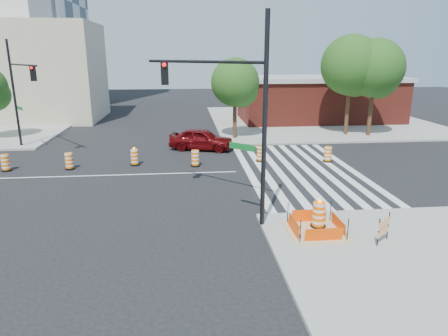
{
  "coord_description": "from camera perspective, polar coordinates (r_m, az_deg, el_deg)",
  "views": [
    {
      "loc": [
        4.01,
        -22.9,
        6.84
      ],
      "look_at": [
        5.89,
        -3.99,
        1.4
      ],
      "focal_mm": 32.0,
      "sensor_mm": 36.0,
      "label": 1
    }
  ],
  "objects": [
    {
      "name": "median_drum_2",
      "position": [
        26.25,
        -21.23,
        0.85
      ],
      "size": [
        0.6,
        0.6,
        1.02
      ],
      "color": "black",
      "rests_on": "ground"
    },
    {
      "name": "signal_pole_nw",
      "position": [
        31.99,
        -27.2,
        10.5
      ],
      "size": [
        3.57,
        4.79,
        7.73
      ],
      "rotation": [
        0.0,
        0.0,
        -0.94
      ],
      "color": "black",
      "rests_on": "ground"
    },
    {
      "name": "signal_pole_se",
      "position": [
        16.2,
        0.63,
        9.63
      ],
      "size": [
        4.68,
        4.33,
        8.24
      ],
      "rotation": [
        0.0,
        0.0,
        2.4
      ],
      "color": "black",
      "rests_on": "ground"
    },
    {
      "name": "tree_north_e",
      "position": [
        35.99,
        20.74,
        12.77
      ],
      "size": [
        4.78,
        4.78,
        8.12
      ],
      "color": "#382314",
      "rests_on": "ground"
    },
    {
      "name": "ground",
      "position": [
        24.23,
        -14.97,
        -0.98
      ],
      "size": [
        120.0,
        120.0,
        0.0
      ],
      "primitive_type": "plane",
      "color": "black",
      "rests_on": "ground"
    },
    {
      "name": "median_drum_3",
      "position": [
        26.0,
        -12.64,
        1.45
      ],
      "size": [
        0.6,
        0.6,
        1.18
      ],
      "color": "black",
      "rests_on": "ground"
    },
    {
      "name": "barricade",
      "position": [
        15.83,
        21.85,
        -7.91
      ],
      "size": [
        0.73,
        0.6,
        1.07
      ],
      "rotation": [
        0.0,
        0.0,
        0.68
      ],
      "color": "#FD6E05",
      "rests_on": "ground"
    },
    {
      "name": "median_drum_5",
      "position": [
        26.36,
        5.24,
        1.95
      ],
      "size": [
        0.6,
        0.6,
        1.02
      ],
      "color": "black",
      "rests_on": "ground"
    },
    {
      "name": "red_coupe",
      "position": [
        29.53,
        -3.25,
        4.16
      ],
      "size": [
        5.05,
        3.19,
        1.6
      ],
      "primitive_type": "imported",
      "rotation": [
        0.0,
        0.0,
        1.27
      ],
      "color": "#520709",
      "rests_on": "ground"
    },
    {
      "name": "excavation_pit",
      "position": [
        16.18,
        12.97,
        -8.6
      ],
      "size": [
        2.2,
        2.2,
        0.9
      ],
      "color": "tan",
      "rests_on": "ground"
    },
    {
      "name": "tree_north_c",
      "position": [
        32.78,
        1.66,
        11.75
      ],
      "size": [
        3.88,
        3.88,
        6.6
      ],
      "color": "#382314",
      "rests_on": "ground"
    },
    {
      "name": "median_drum_4",
      "position": [
        25.19,
        -4.12,
        1.32
      ],
      "size": [
        0.6,
        0.6,
        1.02
      ],
      "color": "black",
      "rests_on": "ground"
    },
    {
      "name": "pit_drum",
      "position": [
        16.38,
        13.37,
        -6.65
      ],
      "size": [
        0.62,
        0.62,
        1.22
      ],
      "color": "black",
      "rests_on": "ground"
    },
    {
      "name": "lane_centerline",
      "position": [
        24.23,
        -14.97,
        -0.96
      ],
      "size": [
        14.0,
        0.12,
        0.01
      ],
      "primitive_type": "cube",
      "color": "silver",
      "rests_on": "ground"
    },
    {
      "name": "median_drum_1",
      "position": [
        27.48,
        -28.74,
        0.59
      ],
      "size": [
        0.6,
        0.6,
        1.02
      ],
      "color": "black",
      "rests_on": "ground"
    },
    {
      "name": "brick_storefront",
      "position": [
        43.46,
        13.32,
        9.59
      ],
      "size": [
        16.5,
        8.5,
        4.6
      ],
      "color": "maroon",
      "rests_on": "ground"
    },
    {
      "name": "sidewalk_ne",
      "position": [
        43.75,
        13.13,
        6.67
      ],
      "size": [
        22.0,
        22.0,
        0.15
      ],
      "primitive_type": "cube",
      "color": "gray",
      "rests_on": "ground"
    },
    {
      "name": "crosswalk_east",
      "position": [
        24.88,
        10.75,
        -0.25
      ],
      "size": [
        6.75,
        13.5,
        0.01
      ],
      "color": "silver",
      "rests_on": "ground"
    },
    {
      "name": "median_drum_6",
      "position": [
        27.04,
        14.61,
        1.85
      ],
      "size": [
        0.6,
        0.6,
        1.02
      ],
      "color": "black",
      "rests_on": "ground"
    },
    {
      "name": "beige_midrise",
      "position": [
        47.7,
        -25.92,
        12.22
      ],
      "size": [
        14.0,
        10.0,
        10.0
      ],
      "primitive_type": "cube",
      "color": "#B6AB8B",
      "rests_on": "ground"
    },
    {
      "name": "tree_north_d",
      "position": [
        35.73,
        17.72,
        13.37
      ],
      "size": [
        4.96,
        4.96,
        8.44
      ],
      "color": "#382314",
      "rests_on": "ground"
    }
  ]
}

